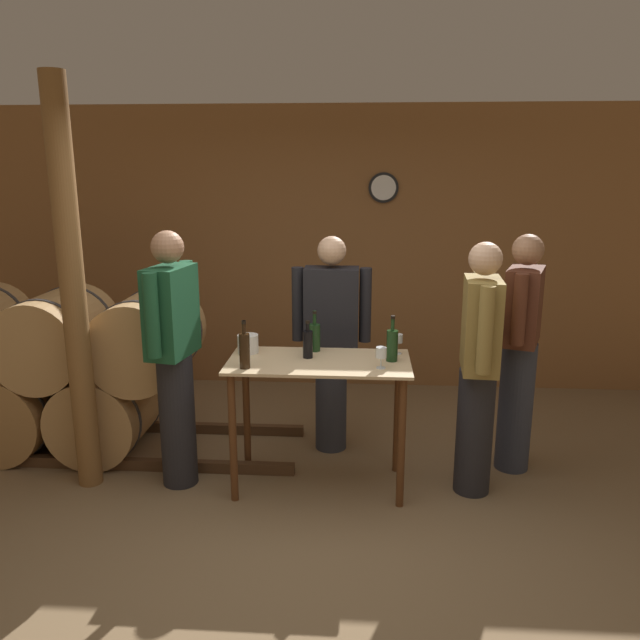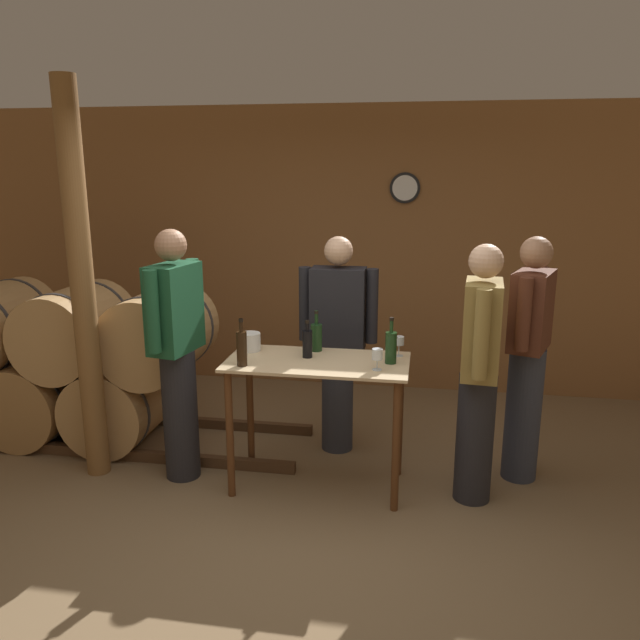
% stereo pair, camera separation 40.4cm
% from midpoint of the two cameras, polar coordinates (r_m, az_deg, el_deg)
% --- Properties ---
extents(ground_plane, '(14.00, 14.00, 0.00)m').
position_cam_midpoint_polar(ground_plane, '(3.89, -3.63, -19.54)').
color(ground_plane, brown).
extents(back_wall, '(8.40, 0.08, 2.70)m').
position_cam_midpoint_polar(back_wall, '(6.04, -0.41, 6.40)').
color(back_wall, brown).
rests_on(back_wall, ground_plane).
extents(barrel_rack, '(4.31, 0.83, 1.25)m').
position_cam_midpoint_polar(barrel_rack, '(5.31, -26.29, -4.40)').
color(barrel_rack, '#4C331E').
rests_on(barrel_rack, ground_plane).
extents(tasting_table, '(1.20, 0.60, 0.90)m').
position_cam_midpoint_polar(tasting_table, '(4.16, -2.90, -6.12)').
color(tasting_table, '#D1B284').
rests_on(tasting_table, ground_plane).
extents(wooden_post, '(0.16, 0.16, 2.70)m').
position_cam_midpoint_polar(wooden_post, '(4.40, -24.15, 2.31)').
color(wooden_post, brown).
rests_on(wooden_post, ground_plane).
extents(wine_bottle_far_left, '(0.07, 0.07, 0.31)m').
position_cam_midpoint_polar(wine_bottle_far_left, '(3.97, -9.83, -2.72)').
color(wine_bottle_far_left, black).
rests_on(wine_bottle_far_left, tasting_table).
extents(wine_bottle_left, '(0.07, 0.07, 0.25)m').
position_cam_midpoint_polar(wine_bottle_left, '(4.14, -3.93, -2.16)').
color(wine_bottle_left, black).
rests_on(wine_bottle_left, tasting_table).
extents(wine_bottle_center, '(0.08, 0.08, 0.28)m').
position_cam_midpoint_polar(wine_bottle_center, '(4.28, -3.20, -1.55)').
color(wine_bottle_center, '#193819').
rests_on(wine_bottle_center, tasting_table).
extents(wine_bottle_right, '(0.07, 0.07, 0.30)m').
position_cam_midpoint_polar(wine_bottle_right, '(4.06, 3.80, -2.28)').
color(wine_bottle_right, '#193819').
rests_on(wine_bottle_right, tasting_table).
extents(wine_glass_near_left, '(0.07, 0.07, 0.14)m').
position_cam_midpoint_polar(wine_glass_near_left, '(3.92, 2.69, -3.09)').
color(wine_glass_near_left, silver).
rests_on(wine_glass_near_left, tasting_table).
extents(wine_glass_near_center, '(0.07, 0.07, 0.14)m').
position_cam_midpoint_polar(wine_glass_near_center, '(4.22, 4.41, -1.82)').
color(wine_glass_near_center, silver).
rests_on(wine_glass_near_center, tasting_table).
extents(ice_bucket, '(0.14, 0.14, 0.13)m').
position_cam_midpoint_polar(ice_bucket, '(4.30, -9.30, -2.19)').
color(ice_bucket, white).
rests_on(ice_bucket, tasting_table).
extents(person_host, '(0.25, 0.59, 1.69)m').
position_cam_midpoint_polar(person_host, '(4.11, 11.60, -4.07)').
color(person_host, '#232328').
rests_on(person_host, ground_plane).
extents(person_visitor_with_scarf, '(0.29, 0.58, 1.75)m').
position_cam_midpoint_polar(person_visitor_with_scarf, '(4.28, -15.90, -3.12)').
color(person_visitor_with_scarf, '#232328').
rests_on(person_visitor_with_scarf, ground_plane).
extents(person_visitor_bearded, '(0.34, 0.56, 1.70)m').
position_cam_midpoint_polar(person_visitor_bearded, '(4.50, 15.41, -2.62)').
color(person_visitor_bearded, '#333847').
rests_on(person_visitor_bearded, ground_plane).
extents(person_visitor_near_door, '(0.59, 0.24, 1.65)m').
position_cam_midpoint_polar(person_visitor_near_door, '(4.67, -1.44, -1.87)').
color(person_visitor_near_door, '#333847').
rests_on(person_visitor_near_door, ground_plane).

